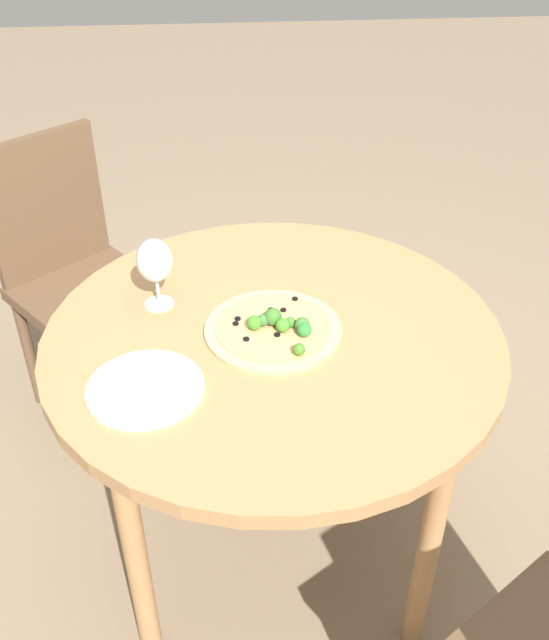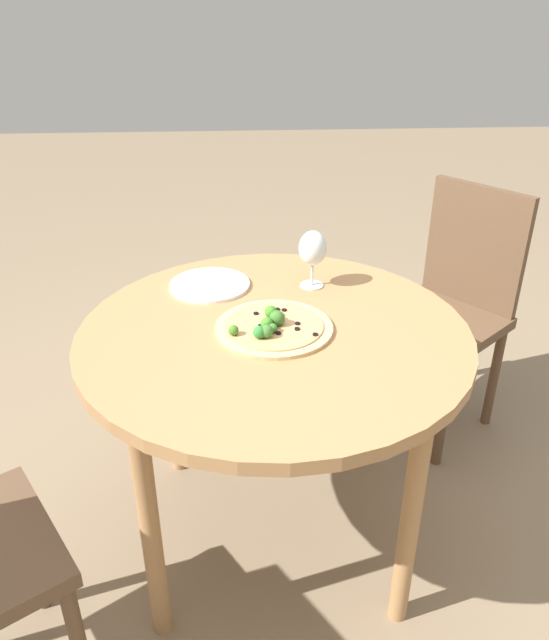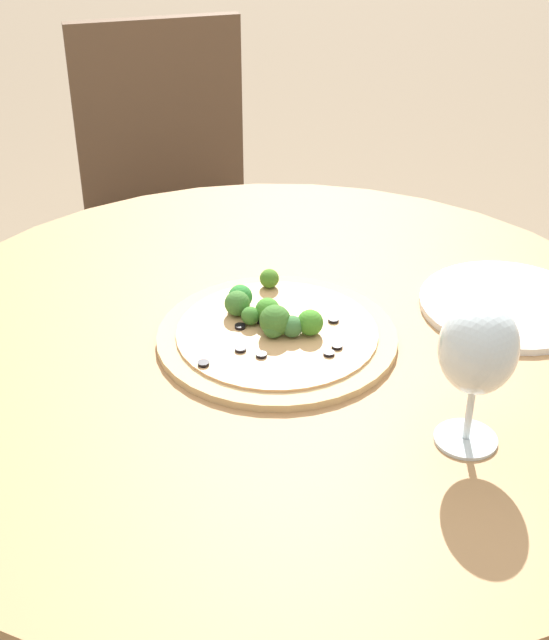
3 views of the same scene
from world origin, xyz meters
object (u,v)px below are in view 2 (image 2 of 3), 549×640
chair (450,303)px  pizza (273,327)px  plate_near (210,285)px  wine_glass (313,249)px

chair → pizza: (-0.57, 0.68, 0.25)m
chair → plate_near: 0.94m
chair → plate_near: size_ratio=3.83×
wine_glass → pizza: bearing=153.7°
chair → wine_glass: (-0.31, 0.55, 0.35)m
chair → plate_near: chair is taller
pizza → wine_glass: wine_glass is taller
chair → plate_near: (-0.29, 0.86, 0.24)m
wine_glass → plate_near: bearing=87.3°
pizza → chair: bearing=-50.0°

